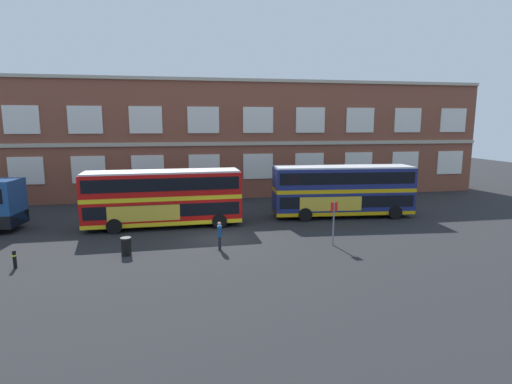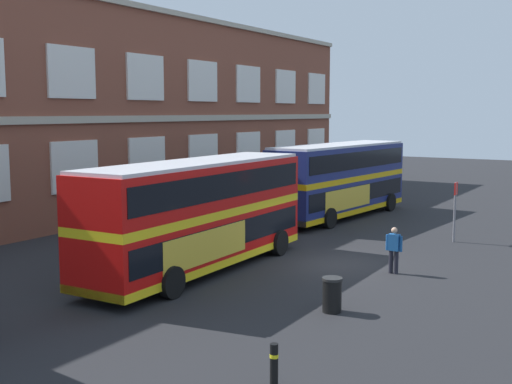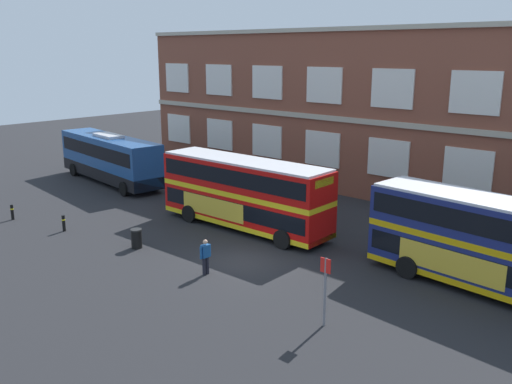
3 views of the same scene
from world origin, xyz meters
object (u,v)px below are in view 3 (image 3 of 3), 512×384
waiting_passenger (205,255)px  safety_bollard_west (64,223)px  double_decker_middle (495,245)px  touring_coach (110,158)px  double_decker_near (244,192)px  bus_stand_flag (325,285)px  safety_bollard_east (12,212)px  station_litter_bin (136,238)px

waiting_passenger → safety_bollard_west: size_ratio=1.79×
double_decker_middle → touring_coach: double_decker_middle is taller
double_decker_near → safety_bollard_west: double_decker_near is taller
touring_coach → bus_stand_flag: 27.29m
waiting_passenger → bus_stand_flag: 6.97m
waiting_passenger → safety_bollard_west: 10.77m
touring_coach → bus_stand_flag: bearing=-17.0°
double_decker_middle → touring_coach: size_ratio=0.91×
double_decker_middle → waiting_passenger: bearing=-146.8°
safety_bollard_west → safety_bollard_east: 4.50m
safety_bollard_west → safety_bollard_east: same height
bus_stand_flag → station_litter_bin: bearing=178.4°
double_decker_near → waiting_passenger: double_decker_near is taller
bus_stand_flag → safety_bollard_west: bus_stand_flag is taller
touring_coach → safety_bollard_west: size_ratio=12.86×
double_decker_middle → safety_bollard_east: double_decker_middle is taller
double_decker_middle → touring_coach: 29.68m
touring_coach → safety_bollard_west: (8.48, -8.78, -1.42)m
safety_bollard_west → waiting_passenger: bearing=6.2°
touring_coach → waiting_passenger: size_ratio=7.19×
touring_coach → double_decker_near: bearing=-5.1°
double_decker_middle → safety_bollard_west: (-21.19, -8.03, -1.66)m
bus_stand_flag → station_litter_bin: bus_stand_flag is taller
double_decker_middle → bus_stand_flag: double_decker_middle is taller
double_decker_near → bus_stand_flag: (10.34, -6.56, -0.51)m
touring_coach → safety_bollard_east: touring_coach is taller
double_decker_near → safety_bollard_east: bearing=-144.5°
touring_coach → station_litter_bin: bearing=-28.8°
safety_bollard_east → safety_bollard_west: bearing=12.5°
double_decker_middle → station_litter_bin: double_decker_middle is taller
station_litter_bin → safety_bollard_west: 5.51m
double_decker_near → touring_coach: size_ratio=0.90×
double_decker_near → station_litter_bin: bearing=-107.0°
double_decker_near → touring_coach: double_decker_near is taller
waiting_passenger → station_litter_bin: bearing=-179.8°
double_decker_near → safety_bollard_west: 10.49m
double_decker_middle → safety_bollard_west: 22.73m
double_decker_near → safety_bollard_west: bearing=-134.7°
bus_stand_flag → double_decker_near: bearing=147.6°
touring_coach → safety_bollard_east: (4.09, -9.75, -1.42)m
waiting_passenger → station_litter_bin: 5.32m
double_decker_middle → station_litter_bin: (-15.81, -6.89, -1.63)m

